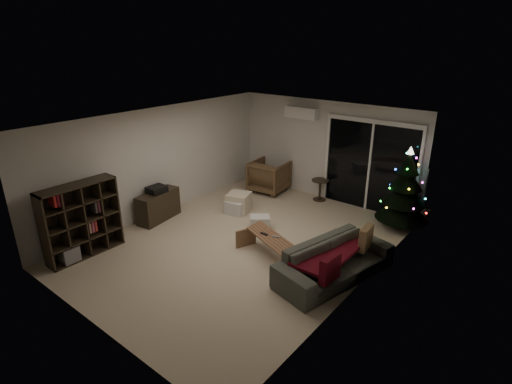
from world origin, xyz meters
TOP-DOWN VIEW (x-y plane):
  - room at (0.46, 1.49)m, footprint 6.50×7.51m
  - bookshelf at (-2.25, -2.23)m, footprint 0.84×1.47m
  - media_cabinet at (-2.25, -0.34)m, footprint 0.57×1.12m
  - stereo at (-2.25, -0.34)m, footprint 0.34×0.40m
  - armchair at (-1.37, 2.70)m, footprint 1.00×1.03m
  - ottoman at (-1.12, 1.15)m, footprint 0.64×0.64m
  - cardboard_box_a at (-1.08, 1.00)m, footprint 0.50×0.42m
  - cardboard_box_b at (-0.13, 0.73)m, footprint 0.53×0.51m
  - side_table at (0.03, 3.00)m, footprint 0.55×0.55m
  - floor_lamp at (-1.12, 3.45)m, footprint 0.29×0.29m
  - sofa at (2.05, 0.04)m, footprint 1.36×2.36m
  - sofa_throw at (1.95, 0.04)m, footprint 0.69×1.60m
  - cushion_a at (2.30, 0.69)m, footprint 0.16×0.44m
  - cushion_b at (2.30, -0.61)m, footprint 0.16×0.43m
  - coffee_table at (0.73, -0.05)m, footprint 1.35×0.88m
  - remote_a at (0.58, -0.05)m, footprint 0.16×0.05m
  - remote_b at (0.83, -0.00)m, footprint 0.15×0.09m
  - christmas_tree at (2.23, 2.76)m, footprint 1.20×1.20m

SIDE VIEW (x-z plane):
  - cardboard_box_b at x=-0.13m, z-range 0.00..0.29m
  - cardboard_box_a at x=-1.08m, z-range 0.00..0.32m
  - coffee_table at x=0.73m, z-range 0.00..0.40m
  - ottoman at x=-1.12m, z-range 0.00..0.46m
  - side_table at x=0.03m, z-range 0.00..0.55m
  - sofa at x=2.05m, z-range 0.00..0.65m
  - media_cabinet at x=-2.25m, z-range 0.00..0.67m
  - remote_a at x=0.58m, z-range 0.40..0.43m
  - remote_b at x=0.83m, z-range 0.40..0.43m
  - armchair at x=-1.37m, z-range 0.00..0.85m
  - sofa_throw at x=1.95m, z-range 0.44..0.50m
  - cushion_a at x=2.30m, z-range 0.37..0.80m
  - cushion_b at x=2.30m, z-range 0.37..0.80m
  - bookshelf at x=-2.25m, z-range 0.00..1.44m
  - stereo at x=-2.25m, z-range 0.67..0.81m
  - floor_lamp at x=-1.12m, z-range 0.00..1.81m
  - christmas_tree at x=2.23m, z-range 0.00..1.82m
  - room at x=0.46m, z-range -0.28..2.32m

